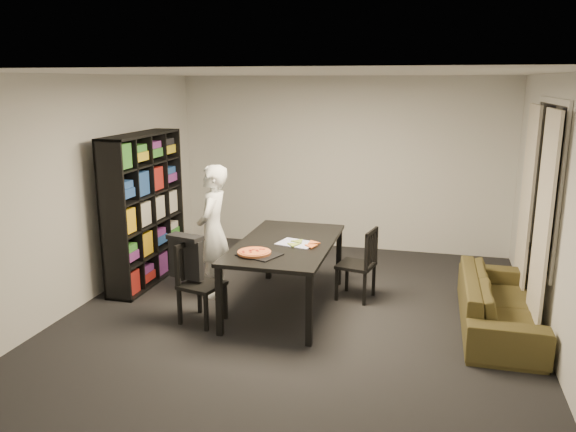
% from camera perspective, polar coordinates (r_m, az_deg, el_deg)
% --- Properties ---
extents(room, '(5.01, 5.51, 2.61)m').
position_cam_1_polar(room, '(5.91, 1.20, 1.59)').
color(room, black).
rests_on(room, ground).
extents(window_pane, '(0.02, 1.40, 1.60)m').
position_cam_1_polar(window_pane, '(6.42, 24.73, 3.12)').
color(window_pane, black).
rests_on(window_pane, room).
extents(window_frame, '(0.03, 1.52, 1.72)m').
position_cam_1_polar(window_frame, '(6.41, 24.68, 3.13)').
color(window_frame, white).
rests_on(window_frame, room).
extents(curtain_left, '(0.03, 0.70, 2.25)m').
position_cam_1_polar(curtain_left, '(5.97, 24.43, -1.00)').
color(curtain_left, beige).
rests_on(curtain_left, room).
extents(curtain_right, '(0.03, 0.70, 2.25)m').
position_cam_1_polar(curtain_right, '(6.97, 23.04, 1.09)').
color(curtain_right, beige).
rests_on(curtain_right, room).
extents(bookshelf, '(0.35, 1.50, 1.90)m').
position_cam_1_polar(bookshelf, '(7.30, -14.38, 0.69)').
color(bookshelf, black).
rests_on(bookshelf, room).
extents(dining_table, '(1.03, 1.85, 0.77)m').
position_cam_1_polar(dining_table, '(6.29, -0.23, -3.28)').
color(dining_table, black).
rests_on(dining_table, room).
extents(chair_left, '(0.49, 0.49, 0.87)m').
position_cam_1_polar(chair_left, '(6.09, -9.38, -6.09)').
color(chair_left, black).
rests_on(chair_left, room).
extents(chair_right, '(0.47, 0.47, 0.86)m').
position_cam_1_polar(chair_right, '(6.64, 7.61, -4.41)').
color(chair_right, black).
rests_on(chair_right, room).
extents(draped_jacket, '(0.41, 0.26, 0.48)m').
position_cam_1_polar(draped_jacket, '(6.09, -10.35, -3.92)').
color(draped_jacket, black).
rests_on(draped_jacket, chair_left).
extents(person, '(0.43, 0.61, 1.58)m').
position_cam_1_polar(person, '(6.71, -7.63, -1.53)').
color(person, white).
rests_on(person, room).
extents(baking_tray, '(0.49, 0.44, 0.01)m').
position_cam_1_polar(baking_tray, '(5.82, -2.92, -3.93)').
color(baking_tray, black).
rests_on(baking_tray, dining_table).
extents(pepperoni_pizza, '(0.35, 0.35, 0.03)m').
position_cam_1_polar(pepperoni_pizza, '(5.83, -3.44, -3.69)').
color(pepperoni_pizza, '#AF5B32').
rests_on(pepperoni_pizza, dining_table).
extents(kitchen_towel, '(0.46, 0.39, 0.01)m').
position_cam_1_polar(kitchen_towel, '(6.21, 0.88, -2.79)').
color(kitchen_towel, white).
rests_on(kitchen_towel, dining_table).
extents(pizza_slices, '(0.46, 0.43, 0.01)m').
position_cam_1_polar(pizza_slices, '(6.16, 1.61, -2.82)').
color(pizza_slices, gold).
rests_on(pizza_slices, dining_table).
extents(sofa, '(0.74, 1.90, 0.55)m').
position_cam_1_polar(sofa, '(6.30, 20.65, -8.26)').
color(sofa, '#42401A').
rests_on(sofa, room).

